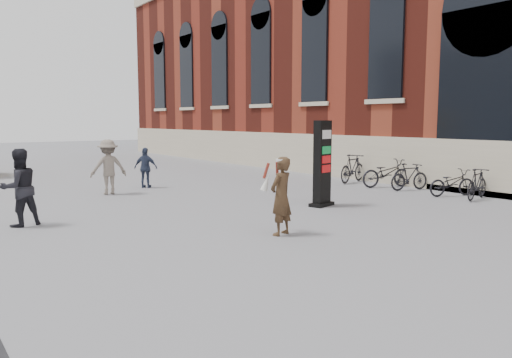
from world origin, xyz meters
TOP-DOWN VIEW (x-y plane):
  - ground at (0.00, 0.00)m, footprint 100.00×100.00m
  - station at (15.48, 6.00)m, footprint 12.15×44.50m
  - info_pylon at (3.93, 1.52)m, footprint 0.85×0.57m
  - woman at (0.73, -0.61)m, footprint 0.75×0.72m
  - pedestrian_a at (-3.59, 3.58)m, footprint 1.01×0.86m
  - pedestrian_b at (-0.21, 7.30)m, footprint 1.24×0.80m
  - pedestrian_c at (1.42, 8.05)m, footprint 0.85×0.85m
  - bike_3 at (8.60, -0.42)m, footprint 1.68×0.79m
  - bike_4 at (8.60, 0.44)m, footprint 1.76×1.08m
  - bike_5 at (8.60, 2.08)m, footprint 1.64×0.76m
  - bike_6 at (8.60, 3.09)m, footprint 2.06×1.24m
  - bike_7 at (8.60, 4.76)m, footprint 1.93×1.01m

SIDE VIEW (x-z plane):
  - ground at x=0.00m, z-range 0.00..0.00m
  - bike_4 at x=8.60m, z-range 0.00..0.87m
  - bike_5 at x=8.60m, z-range 0.00..0.95m
  - bike_3 at x=8.60m, z-range 0.00..0.97m
  - bike_6 at x=8.60m, z-range 0.00..1.02m
  - bike_7 at x=8.60m, z-range 0.00..1.12m
  - pedestrian_c at x=1.42m, z-range 0.00..1.45m
  - woman at x=0.73m, z-range 0.02..1.70m
  - pedestrian_a at x=-3.59m, z-range 0.00..1.79m
  - pedestrian_b at x=-0.21m, z-range 0.00..1.80m
  - info_pylon at x=3.93m, z-range 0.00..2.43m
  - station at x=15.48m, z-range -1.49..17.66m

